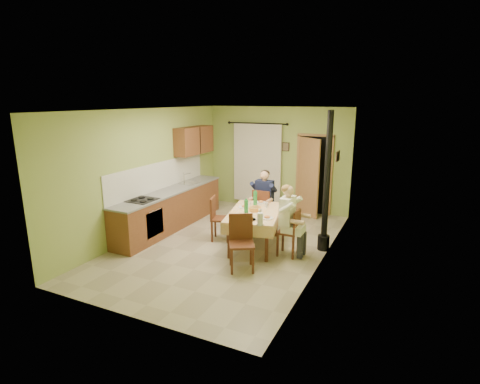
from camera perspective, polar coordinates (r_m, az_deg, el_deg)
The scene contains 17 objects.
floor at distance 8.02m, azimuth -1.94°, elevation -7.97°, with size 4.00×6.00×0.01m, color tan.
room_shell at distance 7.52m, azimuth -2.05°, elevation 4.98°, with size 4.04×6.04×2.82m.
kitchen_run at distance 9.03m, azimuth -10.47°, elevation -2.40°, with size 0.64×3.64×1.56m.
upper_cabinets at distance 9.87m, azimuth -6.97°, elevation 7.83°, with size 0.35×1.40×0.70m, color brown.
curtain at distance 10.44m, azimuth 2.61°, elevation 4.45°, with size 1.70×0.07×2.22m.
doorway at distance 9.95m, azimuth 10.80°, elevation 2.49°, with size 0.96×0.55×2.15m.
dining_table at distance 7.78m, azimuth 2.22°, elevation -5.66°, with size 1.33×1.83×0.76m.
tableware at distance 7.54m, azimuth 2.26°, elevation -2.76°, with size 0.95×1.56×0.33m.
chair_far at distance 8.79m, azimuth 3.58°, elevation -3.96°, with size 0.42×0.42×0.98m.
chair_near at distance 6.82m, azimuth 0.23°, elevation -9.41°, with size 0.59×0.59×1.00m.
chair_right at distance 7.45m, azimuth 7.42°, elevation -7.46°, with size 0.38×0.38×0.93m.
chair_left at distance 8.18m, azimuth -2.98°, elevation -5.35°, with size 0.50×0.50×0.96m.
man_far at distance 8.64m, azimuth 3.67°, elevation -0.22°, with size 0.58×0.47×1.39m.
man_right at distance 7.26m, azimuth 7.48°, elevation -3.10°, with size 0.47×0.58×1.39m.
stove_flue at distance 7.62m, azimuth 12.94°, elevation -1.38°, with size 0.24×0.24×2.80m.
picture_back at distance 10.16m, azimuth 6.99°, elevation 6.86°, with size 0.19×0.03×0.23m, color black.
picture_right at distance 8.01m, azimuth 14.70°, elevation 5.31°, with size 0.03×0.31×0.21m, color brown.
Camera 1 is at (3.42, -6.60, 3.01)m, focal length 28.00 mm.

